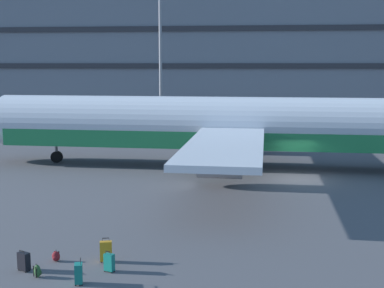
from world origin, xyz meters
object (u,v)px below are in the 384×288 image
at_px(suitcase_navy, 79,273).
at_px(suitcase_purple, 106,251).
at_px(backpack_small, 38,271).
at_px(airliner, 227,126).
at_px(suitcase_scuffed, 109,262).
at_px(backpack_red, 56,257).
at_px(suitcase_black, 24,261).

xyz_separation_m(suitcase_navy, suitcase_purple, (0.39, 2.19, 0.04)).
distance_m(suitcase_navy, backpack_small, 1.75).
distance_m(airliner, backpack_small, 22.67).
bearing_deg(suitcase_scuffed, airliner, 80.70).
height_order(airliner, backpack_small, airliner).
xyz_separation_m(suitcase_purple, backpack_red, (-1.98, -0.16, -0.25)).
relative_size(suitcase_black, backpack_red, 1.76).
distance_m(suitcase_scuffed, backpack_red, 2.51).
xyz_separation_m(suitcase_navy, suitcase_black, (-2.43, 0.97, -0.02)).
relative_size(suitcase_scuffed, backpack_red, 1.79).
bearing_deg(suitcase_black, suitcase_purple, 23.27).
bearing_deg(airliner, backpack_red, -106.08).
bearing_deg(suitcase_navy, suitcase_scuffed, 57.46).
bearing_deg(suitcase_black, suitcase_navy, -21.77).
bearing_deg(suitcase_navy, suitcase_black, 158.23).
distance_m(airliner, suitcase_scuffed, 21.37).
distance_m(suitcase_black, backpack_red, 1.37).
xyz_separation_m(airliner, suitcase_purple, (-3.81, -19.94, -2.69)).
height_order(suitcase_black, backpack_red, suitcase_black).
relative_size(suitcase_black, backpack_small, 1.53).
bearing_deg(suitcase_navy, airliner, 79.25).
relative_size(suitcase_scuffed, backpack_small, 1.55).
relative_size(suitcase_black, suitcase_purple, 0.84).
xyz_separation_m(suitcase_navy, backpack_red, (-1.59, 2.03, -0.20)).
height_order(suitcase_scuffed, backpack_red, suitcase_scuffed).
height_order(suitcase_navy, backpack_small, suitcase_navy).
relative_size(airliner, suitcase_navy, 43.39).
bearing_deg(suitcase_purple, backpack_small, -139.86).
bearing_deg(suitcase_scuffed, backpack_small, -162.34).
relative_size(airliner, suitcase_black, 50.37).
bearing_deg(suitcase_black, backpack_small, -35.68).
bearing_deg(backpack_small, backpack_red, 86.60).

